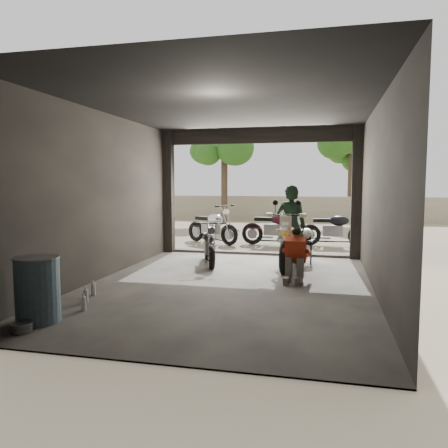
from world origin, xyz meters
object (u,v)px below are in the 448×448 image
at_px(left_bike, 209,243).
at_px(mechanic, 295,257).
at_px(rider, 291,226).
at_px(outside_bike_b, 276,225).
at_px(outside_bike_a, 212,224).
at_px(stool, 304,244).
at_px(main_bike, 289,240).
at_px(outside_bike_c, 335,226).
at_px(oil_drum, 38,291).
at_px(sign_post, 370,194).
at_px(helmet, 306,234).

height_order(left_bike, mechanic, left_bike).
height_order(left_bike, rider, rider).
bearing_deg(left_bike, outside_bike_b, 51.22).
height_order(outside_bike_a, outside_bike_b, outside_bike_b).
xyz_separation_m(left_bike, outside_bike_b, (1.13, 3.39, 0.11)).
height_order(left_bike, stool, left_bike).
distance_m(main_bike, outside_bike_c, 3.82).
xyz_separation_m(outside_bike_a, oil_drum, (-0.29, -7.91, -0.16)).
xyz_separation_m(rider, sign_post, (1.90, 2.86, 0.65)).
bearing_deg(outside_bike_b, rider, -163.60).
height_order(outside_bike_c, mechanic, outside_bike_c).
distance_m(main_bike, outside_bike_b, 3.47).
distance_m(outside_bike_c, rider, 3.67).
bearing_deg(outside_bike_a, mechanic, -120.16).
xyz_separation_m(rider, helmet, (0.31, 0.52, -0.23)).
distance_m(outside_bike_c, helmet, 3.07).
relative_size(main_bike, helmet, 5.79).
bearing_deg(outside_bike_b, mechanic, -165.01).
bearing_deg(stool, mechanic, -92.04).
relative_size(main_bike, oil_drum, 2.12).
bearing_deg(outside_bike_b, helmet, -155.34).
xyz_separation_m(outside_bike_a, mechanic, (2.84, -4.76, -0.11)).
xyz_separation_m(rider, mechanic, (0.20, -1.54, -0.41)).
height_order(stool, sign_post, sign_post).
height_order(outside_bike_c, stool, outside_bike_c).
bearing_deg(stool, oil_drum, -121.88).
xyz_separation_m(left_bike, outside_bike_c, (2.81, 3.67, 0.09)).
relative_size(left_bike, outside_bike_c, 0.85).
relative_size(outside_bike_b, stool, 3.47).
bearing_deg(main_bike, outside_bike_c, 78.12).
xyz_separation_m(left_bike, rider, (1.81, 0.16, 0.40)).
height_order(outside_bike_a, rider, rider).
bearing_deg(rider, mechanic, 102.51).
distance_m(outside_bike_a, outside_bike_b, 1.96).
bearing_deg(helmet, mechanic, -75.90).
xyz_separation_m(outside_bike_b, mechanic, (0.88, -4.77, -0.13)).
distance_m(left_bike, stool, 2.18).
bearing_deg(sign_post, mechanic, -94.79).
distance_m(outside_bike_a, sign_post, 4.66).
bearing_deg(outside_bike_c, rider, 161.08).
height_order(outside_bike_a, helmet, outside_bike_a).
bearing_deg(main_bike, mechanic, -77.73).
relative_size(outside_bike_b, helmet, 5.64).
distance_m(outside_bike_a, stool, 4.01).
relative_size(left_bike, sign_post, 0.64).
bearing_deg(main_bike, helmet, 68.57).
bearing_deg(left_bike, oil_drum, -124.15).
height_order(main_bike, oil_drum, main_bike).
xyz_separation_m(oil_drum, sign_post, (4.84, 7.54, 1.12)).
relative_size(main_bike, outside_bike_c, 1.06).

